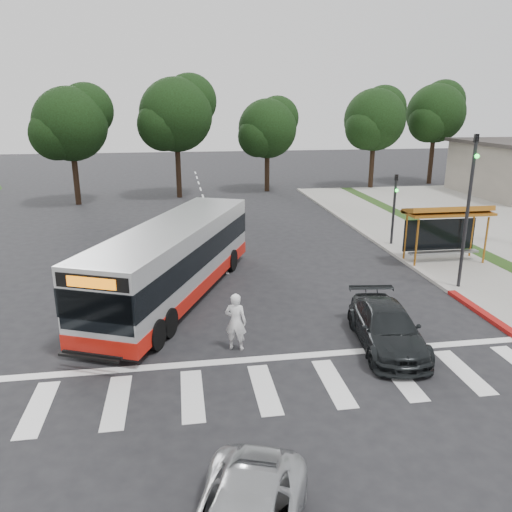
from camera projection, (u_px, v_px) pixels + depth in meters
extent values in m
plane|color=black|center=(241.00, 317.00, 18.61)|extent=(140.00, 140.00, 0.00)
cube|color=gray|center=(418.00, 246.00, 27.80)|extent=(4.00, 40.00, 0.12)
cube|color=#9E9991|center=(384.00, 247.00, 27.50)|extent=(0.30, 40.00, 0.15)
cube|color=maroon|center=(495.00, 321.00, 18.05)|extent=(0.32, 6.00, 0.15)
cube|color=silver|center=(264.00, 389.00, 13.89)|extent=(18.00, 2.60, 0.01)
cylinder|color=#A3611B|center=(416.00, 243.00, 23.75)|extent=(0.10, 0.10, 2.30)
cylinder|color=#A3611B|center=(486.00, 240.00, 24.29)|extent=(0.10, 0.10, 2.30)
cylinder|color=#A3611B|center=(405.00, 237.00, 24.89)|extent=(0.10, 0.10, 2.30)
cylinder|color=#A3611B|center=(472.00, 234.00, 25.42)|extent=(0.10, 0.10, 2.30)
cube|color=#A3611B|center=(448.00, 213.00, 24.21)|extent=(4.20, 1.60, 0.12)
cube|color=#A3611B|center=(448.00, 210.00, 24.21)|extent=(4.20, 1.32, 0.51)
cube|color=black|center=(439.00, 235.00, 25.14)|extent=(3.80, 0.06, 1.60)
cube|color=gray|center=(444.00, 252.00, 24.79)|extent=(3.60, 0.40, 0.08)
cylinder|color=black|center=(467.00, 215.00, 20.53)|extent=(0.14, 0.14, 6.50)
imported|color=black|center=(476.00, 147.00, 19.73)|extent=(0.16, 0.20, 1.00)
sphere|color=#19E533|center=(477.00, 156.00, 19.66)|extent=(0.18, 0.18, 0.18)
cylinder|color=black|center=(394.00, 211.00, 27.50)|extent=(0.14, 0.14, 4.00)
imported|color=black|center=(396.00, 184.00, 27.07)|extent=(0.16, 0.20, 1.00)
sphere|color=#19E533|center=(397.00, 190.00, 27.00)|extent=(0.18, 0.18, 0.18)
cylinder|color=black|center=(372.00, 164.00, 46.81)|extent=(0.44, 0.44, 4.40)
sphere|color=black|center=(375.00, 120.00, 45.65)|extent=(5.60, 5.60, 5.60)
sphere|color=black|center=(383.00, 108.00, 46.32)|extent=(4.20, 4.20, 4.20)
sphere|color=black|center=(367.00, 128.00, 45.04)|extent=(3.92, 3.92, 3.92)
cylinder|color=black|center=(431.00, 159.00, 49.71)|extent=(0.44, 0.44, 4.84)
sphere|color=black|center=(436.00, 113.00, 48.44)|extent=(5.60, 5.60, 5.60)
sphere|color=black|center=(443.00, 102.00, 49.08)|extent=(4.20, 4.20, 4.20)
sphere|color=black|center=(429.00, 122.00, 47.85)|extent=(3.92, 3.92, 3.92)
cylinder|color=black|center=(178.00, 169.00, 42.19)|extent=(0.44, 0.44, 4.84)
sphere|color=black|center=(176.00, 115.00, 40.92)|extent=(6.00, 6.00, 6.00)
sphere|color=black|center=(190.00, 101.00, 41.63)|extent=(4.50, 4.50, 4.50)
sphere|color=black|center=(163.00, 125.00, 40.27)|extent=(4.20, 4.20, 4.20)
cylinder|color=black|center=(267.00, 169.00, 45.41)|extent=(0.44, 0.44, 3.96)
sphere|color=black|center=(267.00, 129.00, 44.36)|extent=(5.20, 5.20, 5.20)
sphere|color=black|center=(277.00, 118.00, 44.99)|extent=(3.90, 3.90, 3.90)
sphere|color=black|center=(258.00, 136.00, 43.80)|extent=(3.64, 3.64, 3.64)
cylinder|color=black|center=(76.00, 177.00, 39.17)|extent=(0.44, 0.44, 4.40)
sphere|color=black|center=(70.00, 124.00, 38.01)|extent=(5.60, 5.60, 5.60)
sphere|color=black|center=(86.00, 110.00, 38.68)|extent=(4.20, 4.20, 4.20)
sphere|color=black|center=(56.00, 134.00, 37.41)|extent=(3.92, 3.92, 3.92)
imported|color=white|center=(236.00, 322.00, 15.90)|extent=(0.82, 0.68, 1.92)
imported|color=black|center=(387.00, 327.00, 16.18)|extent=(2.44, 4.81, 1.34)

